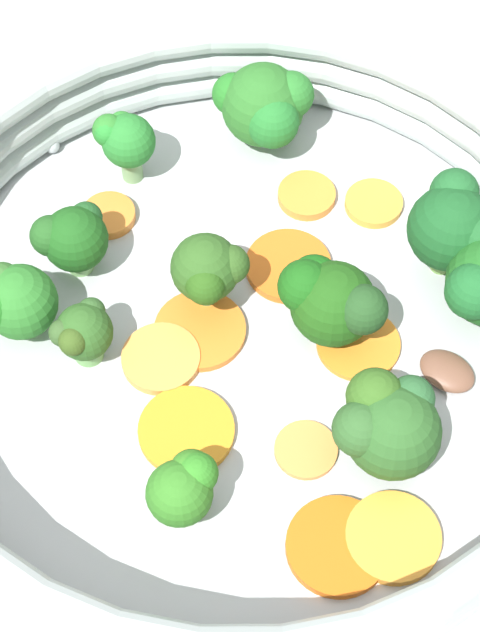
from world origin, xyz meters
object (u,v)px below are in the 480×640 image
object	(u,v)px
mushroom_piece_0	(447,371)
skillet	(240,341)
carrot_slice_5	(358,343)
broccoli_floret_2	(124,139)
broccoli_floret_7	(388,424)
carrot_slice_10	(338,546)
carrot_slice_7	(109,215)
carrot_slice_0	(374,203)
broccoli_floret_0	(208,271)
carrot_slice_6	(307,195)
broccoli_floret_4	(186,485)
broccoli_floret_8	(83,333)
carrot_slice_8	(288,266)
broccoli_floret_9	(454,225)
broccoli_floret_3	(72,238)
carrot_slice_1	(393,538)
carrot_slice_9	(161,359)
carrot_slice_3	(199,337)
broccoli_floret_1	(330,299)
broccoli_floret_10	(13,300)
broccoli_floret_6	(264,106)
carrot_slice_4	(186,431)
carrot_slice_2	(306,450)

from	to	relation	value
mushroom_piece_0	skillet	bearing A→B (deg)	-7.28
carrot_slice_5	broccoli_floret_2	xyz separation A→B (m)	(0.13, -0.10, 0.03)
broccoli_floret_7	carrot_slice_10	bearing A→B (deg)	70.05
carrot_slice_7	carrot_slice_10	xyz separation A→B (m)	(-0.13, 0.17, -0.00)
carrot_slice_5	carrot_slice_0	bearing A→B (deg)	-93.17
broccoli_floret_0	carrot_slice_6	bearing A→B (deg)	-121.47
carrot_slice_10	broccoli_floret_4	xyz separation A→B (m)	(0.07, -0.01, 0.02)
broccoli_floret_0	broccoli_floret_8	bearing A→B (deg)	32.05
carrot_slice_5	broccoli_floret_4	xyz separation A→B (m)	(0.07, 0.09, 0.02)
broccoli_floret_8	carrot_slice_5	bearing A→B (deg)	-172.04
carrot_slice_8	broccoli_floret_9	world-z (taller)	broccoli_floret_9
broccoli_floret_3	mushroom_piece_0	distance (m)	0.20
skillet	carrot_slice_1	world-z (taller)	carrot_slice_1
carrot_slice_5	broccoli_floret_4	bearing A→B (deg)	51.36
carrot_slice_7	broccoli_floret_7	world-z (taller)	broccoli_floret_7
broccoli_floret_7	broccoli_floret_4	bearing A→B (deg)	22.66
carrot_slice_9	broccoli_floret_7	world-z (taller)	broccoli_floret_7
carrot_slice_9	broccoli_floret_2	size ratio (longest dim) A/B	0.89
carrot_slice_3	broccoli_floret_0	bearing A→B (deg)	-98.12
broccoli_floret_8	broccoli_floret_9	size ratio (longest dim) A/B	0.66
carrot_slice_1	broccoli_floret_1	xyz separation A→B (m)	(0.04, -0.11, 0.02)
carrot_slice_1	broccoli_floret_0	distance (m)	0.15
broccoli_floret_3	broccoli_floret_10	xyz separation A→B (m)	(0.02, 0.04, 0.00)
carrot_slice_3	broccoli_floret_1	distance (m)	0.07
carrot_slice_3	carrot_slice_1	bearing A→B (deg)	135.73
carrot_slice_1	broccoli_floret_3	distance (m)	0.22
carrot_slice_7	carrot_slice_8	distance (m)	0.10
carrot_slice_10	broccoli_floret_4	bearing A→B (deg)	-11.31
carrot_slice_7	broccoli_floret_9	bearing A→B (deg)	175.77
carrot_slice_5	carrot_slice_6	xyz separation A→B (m)	(0.03, -0.09, 0.00)
broccoli_floret_7	broccoli_floret_9	xyz separation A→B (m)	(-0.03, -0.11, 0.01)
carrot_slice_0	carrot_slice_6	distance (m)	0.04
broccoli_floret_7	mushroom_piece_0	distance (m)	0.06
broccoli_floret_6	broccoli_floret_9	xyz separation A→B (m)	(-0.10, 0.08, 0.01)
carrot_slice_4	carrot_slice_10	xyz separation A→B (m)	(-0.07, 0.05, 0.00)
carrot_slice_2	carrot_slice_1	bearing A→B (deg)	136.21
skillet	carrot_slice_5	xyz separation A→B (m)	(-0.06, -0.00, 0.01)
carrot_slice_9	broccoli_floret_6	size ratio (longest dim) A/B	0.70
broccoli_floret_9	broccoli_floret_10	xyz separation A→B (m)	(0.21, 0.06, -0.01)
broccoli_floret_4	broccoli_floret_6	distance (m)	0.22
carrot_slice_4	broccoli_floret_6	xyz separation A→B (m)	(-0.02, -0.19, 0.03)
carrot_slice_0	carrot_slice_4	world-z (taller)	same
broccoli_floret_2	carrot_slice_2	bearing A→B (deg)	124.41
skillet	carrot_slice_9	distance (m)	0.04
carrot_slice_1	carrot_slice_10	distance (m)	0.03
carrot_slice_6	skillet	bearing A→B (deg)	72.98
carrot_slice_5	broccoli_floret_3	xyz separation A→B (m)	(0.15, -0.03, 0.02)
broccoli_floret_9	carrot_slice_7	bearing A→B (deg)	-4.23
carrot_slice_1	broccoli_floret_0	size ratio (longest dim) A/B	0.90
carrot_slice_8	carrot_slice_9	size ratio (longest dim) A/B	1.15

